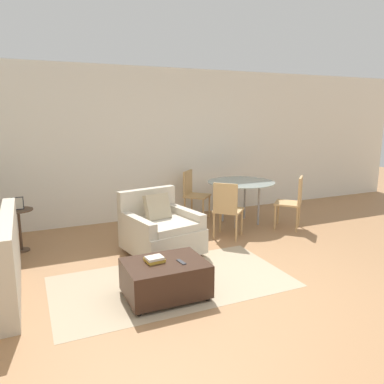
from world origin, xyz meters
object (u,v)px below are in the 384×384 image
armchair (160,230)px  tv_remote_primary (181,262)px  dining_chair_near_left (227,206)px  dining_chair_near_right (293,199)px  ottoman (165,278)px  picture_frame (17,203)px  side_table (19,222)px  dining_chair_far_left (193,191)px  book_stack (155,259)px  dining_table (241,186)px

armchair → tv_remote_primary: (-0.23, -1.32, 0.06)m
dining_chair_near_left → dining_chair_near_right: (1.29, 0.00, 0.00)m
ottoman → tv_remote_primary: size_ratio=5.66×
armchair → dining_chair_near_right: (2.45, 0.18, 0.18)m
picture_frame → dining_chair_near_left: dining_chair_near_left is taller
side_table → picture_frame: size_ratio=3.43×
armchair → tv_remote_primary: 1.34m
dining_chair_far_left → side_table: bearing=-169.0°
ottoman → side_table: bearing=123.4°
side_table → picture_frame: picture_frame is taller
picture_frame → dining_chair_near_right: dining_chair_near_right is taller
dining_chair_near_right → dining_chair_far_left: (-1.29, 1.29, 0.00)m
book_stack → dining_table: 3.06m
ottoman → tv_remote_primary: 0.25m
dining_table → dining_chair_far_left: (-0.65, 0.65, -0.16)m
armchair → side_table: (-1.80, 0.89, 0.09)m
dining_table → dining_chair_near_right: (0.65, -0.65, -0.16)m
dining_chair_near_right → book_stack: bearing=-155.0°
armchair → tv_remote_primary: bearing=-100.0°
tv_remote_primary → dining_chair_far_left: 3.12m
tv_remote_primary → armchair: bearing=80.0°
ottoman → picture_frame: picture_frame is taller
dining_chair_near_left → dining_chair_far_left: bearing=90.0°
ottoman → dining_chair_near_left: bearing=42.6°
book_stack → picture_frame: picture_frame is taller
ottoman → dining_table: size_ratio=0.72×
tv_remote_primary → side_table: 2.71m
ottoman → picture_frame: (-1.41, 2.14, 0.48)m
dining_table → dining_chair_far_left: bearing=135.0°
book_stack → dining_chair_near_left: size_ratio=0.22×
book_stack → tv_remote_primary: book_stack is taller
dining_chair_near_right → tv_remote_primary: bearing=-150.8°
armchair → dining_table: armchair is taller
dining_table → dining_chair_far_left: 0.93m
dining_chair_near_right → dining_chair_far_left: bearing=135.0°
dining_chair_far_left → ottoman: bearing=-119.7°
tv_remote_primary → dining_chair_far_left: size_ratio=0.17×
armchair → dining_chair_near_right: bearing=4.1°
side_table → dining_chair_near_left: bearing=-13.6°
picture_frame → dining_table: size_ratio=0.15×
dining_chair_far_left → book_stack: bearing=-121.7°
ottoman → dining_table: 3.05m
dining_chair_far_left → tv_remote_primary: bearing=-116.5°
book_stack → tv_remote_primary: bearing=-27.5°
armchair → dining_chair_near_left: (1.16, 0.18, 0.18)m
armchair → dining_table: bearing=24.5°
tv_remote_primary → picture_frame: bearing=125.2°
dining_table → dining_chair_near_right: bearing=-45.0°
book_stack → dining_table: (2.29, 2.01, 0.26)m
armchair → dining_chair_near_right: size_ratio=1.23×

